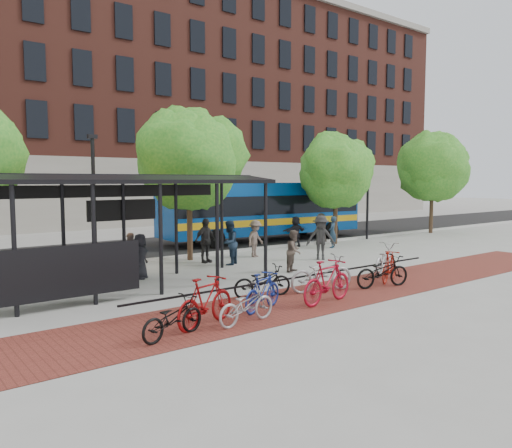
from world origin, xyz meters
TOP-DOWN VIEW (x-y plane):
  - ground at (0.00, 0.00)m, footprint 160.00×160.00m
  - asphalt_street at (0.00, 8.00)m, footprint 160.00×8.00m
  - curb at (0.00, 4.00)m, footprint 160.00×0.25m
  - brick_strip at (-2.00, -5.00)m, footprint 24.00×3.00m
  - bike_rack_rail at (-3.30, -4.10)m, footprint 12.00×0.05m
  - building_brick at (10.00, 26.00)m, footprint 55.00×14.00m
  - bus_shelter at (-8.13, -0.48)m, footprint 10.60×3.07m
  - tree_b at (-2.90, 3.35)m, footprint 5.15×4.20m
  - tree_c at (6.09, 3.35)m, footprint 4.66×3.80m
  - tree_d at (15.10, 3.35)m, footprint 5.39×4.40m
  - lamp_post_left at (-7.00, 3.60)m, footprint 0.35×0.20m
  - lamp_post_right at (9.00, 3.60)m, footprint 0.35×0.20m
  - bus at (3.79, 6.68)m, footprint 12.26×3.49m
  - bike_0 at (-8.74, -5.76)m, footprint 1.77×0.97m
  - bike_1 at (-7.71, -5.46)m, footprint 2.04×1.16m
  - bike_2 at (-6.83, -5.86)m, footprint 1.80×0.83m
  - bike_3 at (-5.78, -5.17)m, footprint 1.76×1.04m
  - bike_4 at (-4.84, -3.98)m, footprint 1.88×1.05m
  - bike_5 at (-3.90, -5.67)m, footprint 2.10×0.82m
  - bike_6 at (-2.96, -4.52)m, footprint 2.24×1.23m
  - bike_8 at (-1.00, -5.29)m, footprint 2.05×1.13m
  - bike_9 at (-0.07, -4.85)m, footprint 1.77×1.12m
  - bike_10 at (0.87, -3.92)m, footprint 2.26×1.49m
  - pedestrian_0 at (-6.46, 0.78)m, footprint 0.90×0.89m
  - pedestrian_1 at (-6.64, 1.25)m, footprint 0.65×0.50m
  - pedestrian_2 at (-2.39, 1.23)m, footprint 1.10×1.05m
  - pedestrian_3 at (-0.29, 2.22)m, footprint 1.20×0.93m
  - pedestrian_4 at (-2.87, 2.28)m, footprint 1.14×0.65m
  - pedestrian_5 at (3.44, 3.64)m, footprint 1.46×0.48m
  - pedestrian_6 at (5.43, 3.80)m, footprint 0.83×0.56m
  - pedestrian_7 at (4.63, 2.21)m, footprint 0.70×0.63m
  - pedestrian_8 at (-1.34, -1.50)m, footprint 0.95×0.87m
  - pedestrian_9 at (1.48, -0.09)m, footprint 1.38×1.35m

SIDE VIEW (x-z plane):
  - ground at x=0.00m, z-range 0.00..0.00m
  - bike_rack_rail at x=-3.30m, z-range -0.47..0.47m
  - brick_strip at x=-2.00m, z-range 0.00..0.01m
  - asphalt_street at x=0.00m, z-range 0.00..0.01m
  - curb at x=0.00m, z-range 0.00..0.12m
  - bike_0 at x=-8.74m, z-range 0.00..0.88m
  - bike_2 at x=-6.83m, z-range 0.00..0.91m
  - bike_4 at x=-4.84m, z-range 0.00..0.94m
  - bike_3 at x=-5.78m, z-range 0.00..1.02m
  - bike_8 at x=-1.00m, z-range 0.00..1.02m
  - bike_9 at x=-0.07m, z-range 0.00..1.03m
  - bike_6 at x=-2.96m, z-range 0.00..1.12m
  - bike_10 at x=0.87m, z-range 0.00..1.12m
  - bike_1 at x=-7.71m, z-range 0.00..1.18m
  - bike_5 at x=-3.90m, z-range 0.00..1.23m
  - pedestrian_8 at x=-1.34m, z-range 0.00..1.57m
  - pedestrian_0 at x=-6.46m, z-range 0.00..1.57m
  - pedestrian_5 at x=3.44m, z-range 0.00..1.57m
  - pedestrian_1 at x=-6.64m, z-range 0.00..1.57m
  - pedestrian_7 at x=4.63m, z-range 0.00..1.60m
  - pedestrian_3 at x=-0.29m, z-range 0.00..1.64m
  - pedestrian_6 at x=5.43m, z-range 0.00..1.64m
  - pedestrian_2 at x=-2.39m, z-range 0.00..1.79m
  - pedestrian_4 at x=-2.87m, z-range 0.00..1.84m
  - pedestrian_9 at x=1.48m, z-range 0.00..1.90m
  - bus at x=3.79m, z-range 0.24..3.51m
  - lamp_post_left at x=-7.00m, z-range 0.18..5.31m
  - lamp_post_right at x=9.00m, z-range 0.18..5.31m
  - bus_shelter at x=-8.13m, z-range 1.20..4.80m
  - tree_c at x=6.09m, z-range 1.09..7.02m
  - tree_b at x=-2.90m, z-range 1.22..7.69m
  - tree_d at x=15.10m, z-range 1.19..7.74m
  - building_brick at x=10.00m, z-range 0.00..20.00m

